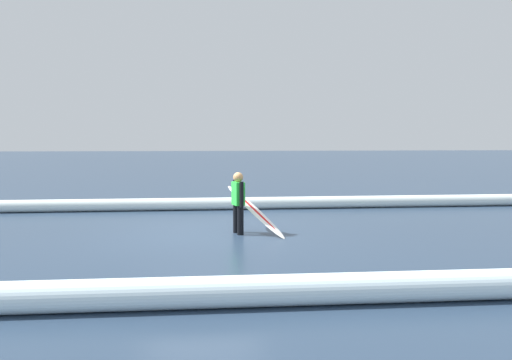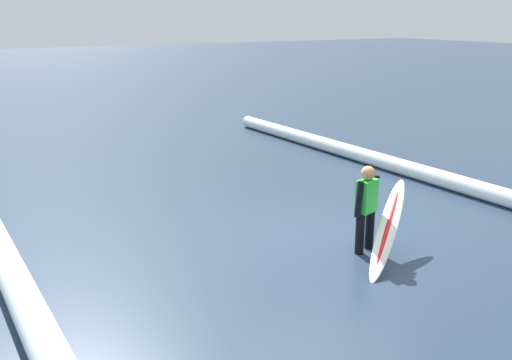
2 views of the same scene
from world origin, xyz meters
name	(u,v)px [view 1 (image 1 of 2)]	position (x,y,z in m)	size (l,w,h in m)	color
ground_plane	(202,234)	(0.00, 0.00, 0.00)	(122.68, 122.68, 0.00)	#27394F
surfer	(238,200)	(-0.80, 0.00, 0.76)	(0.29, 0.56, 1.36)	black
surfboard	(255,211)	(-1.18, -0.11, 0.49)	(1.37, 1.74, 1.01)	white
wave_crest_foreground	(278,203)	(-2.14, -3.79, 0.18)	(0.35, 0.35, 22.46)	white
wave_crest_midground	(4,298)	(2.27, 4.93, 0.20)	(0.40, 0.40, 14.64)	white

